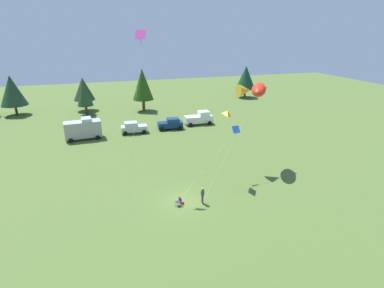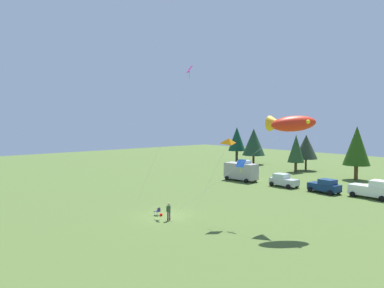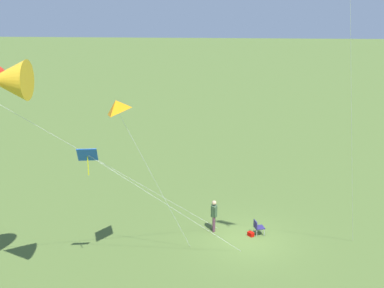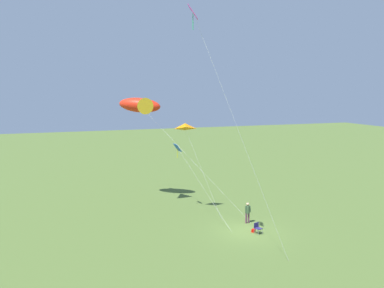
{
  "view_description": "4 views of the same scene",
  "coord_description": "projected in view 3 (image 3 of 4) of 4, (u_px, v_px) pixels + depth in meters",
  "views": [
    {
      "loc": [
        -6.95,
        -24.79,
        15.75
      ],
      "look_at": [
        1.55,
        2.02,
        5.18
      ],
      "focal_mm": 28.0,
      "sensor_mm": 36.0,
      "label": 1
    },
    {
      "loc": [
        30.17,
        -22.74,
        9.75
      ],
      "look_at": [
        -0.67,
        4.15,
        7.14
      ],
      "focal_mm": 35.0,
      "sensor_mm": 36.0,
      "label": 2
    },
    {
      "loc": [
        1.69,
        24.42,
        13.31
      ],
      "look_at": [
        2.74,
        1.5,
        5.63
      ],
      "focal_mm": 50.0,
      "sensor_mm": 36.0,
      "label": 3
    },
    {
      "loc": [
        -24.74,
        13.18,
        10.78
      ],
      "look_at": [
        1.31,
        4.07,
        6.87
      ],
      "focal_mm": 35.0,
      "sensor_mm": 36.0,
      "label": 4
    }
  ],
  "objects": [
    {
      "name": "person_kite_flyer",
      "position": [
        214.0,
        213.0,
        27.89
      ],
      "size": [
        0.36,
        0.53,
        1.74
      ],
      "rotation": [
        0.0,
        0.0,
        3.09
      ],
      "color": "#5B3347",
      "rests_on": "ground"
    },
    {
      "name": "folding_chair",
      "position": [
        258.0,
        226.0,
        27.65
      ],
      "size": [
        0.59,
        0.59,
        0.82
      ],
      "rotation": [
        0.0,
        0.0,
        3.42
      ],
      "color": "navy",
      "rests_on": "ground"
    },
    {
      "name": "kite_delta_orange",
      "position": [
        116.0,
        106.0,
        22.11
      ],
      "size": [
        3.58,
        3.08,
        8.15
      ],
      "color": "orange",
      "rests_on": "ground"
    },
    {
      "name": "kite_diamond_blue",
      "position": [
        92.0,
        158.0,
        22.61
      ],
      "size": [
        7.2,
        2.62,
        6.09
      ],
      "color": "blue",
      "rests_on": "ground"
    },
    {
      "name": "ground_plane",
      "position": [
        247.0,
        240.0,
        27.29
      ],
      "size": [
        160.0,
        160.0,
        0.0
      ],
      "primitive_type": "plane",
      "color": "#4F672D"
    },
    {
      "name": "backpack_on_grass",
      "position": [
        251.0,
        234.0,
        27.64
      ],
      "size": [
        0.37,
        0.39,
        0.22
      ],
      "primitive_type": "cube",
      "rotation": [
        0.0,
        0.0,
        2.26
      ],
      "color": "red",
      "rests_on": "ground"
    }
  ]
}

